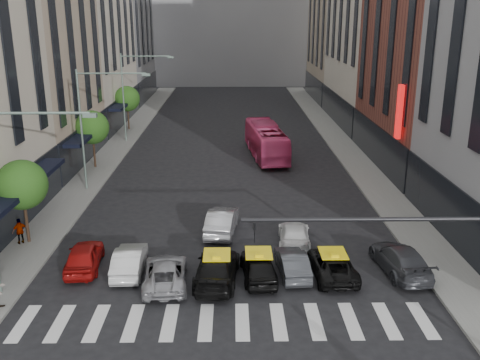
{
  "coord_description": "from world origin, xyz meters",
  "views": [
    {
      "loc": [
        0.2,
        -19.1,
        13.0
      ],
      "look_at": [
        0.62,
        9.64,
        4.0
      ],
      "focal_mm": 40.0,
      "sensor_mm": 36.0,
      "label": 1
    }
  ],
  "objects_px": {
    "taxi_left": "(217,268)",
    "taxi_center": "(259,266)",
    "bus": "(266,141)",
    "pedestrian_far": "(20,231)",
    "car_red": "(84,256)",
    "streetlamp_far": "(132,86)",
    "streetlamp_near": "(5,178)",
    "streetlamp_mid": "(93,114)",
    "car_white_front": "(129,260)"
  },
  "relations": [
    {
      "from": "streetlamp_far",
      "to": "car_white_front",
      "type": "height_order",
      "value": "streetlamp_far"
    },
    {
      "from": "streetlamp_near",
      "to": "streetlamp_far",
      "type": "xyz_separation_m",
      "value": [
        0.0,
        32.0,
        0.0
      ]
    },
    {
      "from": "streetlamp_far",
      "to": "taxi_center",
      "type": "xyz_separation_m",
      "value": [
        11.55,
        -30.48,
        -5.2
      ]
    },
    {
      "from": "car_white_front",
      "to": "taxi_left",
      "type": "distance_m",
      "value": 4.73
    },
    {
      "from": "taxi_center",
      "to": "car_white_front",
      "type": "bearing_deg",
      "value": -11.12
    },
    {
      "from": "streetlamp_near",
      "to": "bus",
      "type": "xyz_separation_m",
      "value": [
        13.41,
        25.87,
        -4.38
      ]
    },
    {
      "from": "bus",
      "to": "pedestrian_far",
      "type": "xyz_separation_m",
      "value": [
        -15.51,
        -20.12,
        -0.61
      ]
    },
    {
      "from": "streetlamp_mid",
      "to": "car_white_front",
      "type": "bearing_deg",
      "value": -70.51
    },
    {
      "from": "streetlamp_near",
      "to": "taxi_center",
      "type": "distance_m",
      "value": 12.76
    },
    {
      "from": "taxi_left",
      "to": "taxi_center",
      "type": "relative_size",
      "value": 1.22
    },
    {
      "from": "car_red",
      "to": "pedestrian_far",
      "type": "relative_size",
      "value": 2.73
    },
    {
      "from": "bus",
      "to": "pedestrian_far",
      "type": "distance_m",
      "value": 25.42
    },
    {
      "from": "streetlamp_mid",
      "to": "pedestrian_far",
      "type": "height_order",
      "value": "streetlamp_mid"
    },
    {
      "from": "car_red",
      "to": "car_white_front",
      "type": "distance_m",
      "value": 2.52
    },
    {
      "from": "car_red",
      "to": "taxi_center",
      "type": "height_order",
      "value": "car_red"
    },
    {
      "from": "car_white_front",
      "to": "taxi_center",
      "type": "distance_m",
      "value": 6.75
    },
    {
      "from": "taxi_center",
      "to": "bus",
      "type": "bearing_deg",
      "value": -98.73
    },
    {
      "from": "streetlamp_far",
      "to": "pedestrian_far",
      "type": "xyz_separation_m",
      "value": [
        -2.1,
        -26.25,
        -4.99
      ]
    },
    {
      "from": "car_red",
      "to": "taxi_center",
      "type": "distance_m",
      "value": 9.27
    },
    {
      "from": "streetlamp_far",
      "to": "taxi_center",
      "type": "relative_size",
      "value": 2.19
    },
    {
      "from": "streetlamp_near",
      "to": "car_white_front",
      "type": "bearing_deg",
      "value": 25.52
    },
    {
      "from": "car_white_front",
      "to": "taxi_center",
      "type": "bearing_deg",
      "value": 171.18
    },
    {
      "from": "taxi_center",
      "to": "streetlamp_far",
      "type": "bearing_deg",
      "value": -73.61
    },
    {
      "from": "bus",
      "to": "car_red",
      "type": "bearing_deg",
      "value": 58.37
    },
    {
      "from": "car_white_front",
      "to": "streetlamp_mid",
      "type": "bearing_deg",
      "value": -72.57
    },
    {
      "from": "car_white_front",
      "to": "pedestrian_far",
      "type": "distance_m",
      "value": 7.76
    },
    {
      "from": "pedestrian_far",
      "to": "streetlamp_mid",
      "type": "bearing_deg",
      "value": -141.17
    },
    {
      "from": "streetlamp_far",
      "to": "bus",
      "type": "height_order",
      "value": "streetlamp_far"
    },
    {
      "from": "car_red",
      "to": "bus",
      "type": "height_order",
      "value": "bus"
    },
    {
      "from": "streetlamp_near",
      "to": "streetlamp_mid",
      "type": "height_order",
      "value": "same"
    },
    {
      "from": "streetlamp_mid",
      "to": "bus",
      "type": "relative_size",
      "value": 0.82
    },
    {
      "from": "streetlamp_mid",
      "to": "streetlamp_far",
      "type": "relative_size",
      "value": 1.0
    },
    {
      "from": "streetlamp_near",
      "to": "streetlamp_mid",
      "type": "bearing_deg",
      "value": 90.0
    },
    {
      "from": "taxi_left",
      "to": "pedestrian_far",
      "type": "relative_size",
      "value": 3.28
    },
    {
      "from": "car_red",
      "to": "pedestrian_far",
      "type": "bearing_deg",
      "value": -38.98
    },
    {
      "from": "streetlamp_mid",
      "to": "taxi_left",
      "type": "height_order",
      "value": "streetlamp_mid"
    },
    {
      "from": "taxi_center",
      "to": "streetlamp_mid",
      "type": "bearing_deg",
      "value": -55.79
    },
    {
      "from": "streetlamp_near",
      "to": "car_red",
      "type": "xyz_separation_m",
      "value": [
        2.36,
        2.77,
        -5.19
      ]
    },
    {
      "from": "car_red",
      "to": "taxi_center",
      "type": "xyz_separation_m",
      "value": [
        9.18,
        -1.26,
        -0.01
      ]
    },
    {
      "from": "streetlamp_near",
      "to": "car_white_front",
      "type": "xyz_separation_m",
      "value": [
        4.84,
        2.31,
        -5.22
      ]
    },
    {
      "from": "taxi_left",
      "to": "bus",
      "type": "bearing_deg",
      "value": -94.41
    },
    {
      "from": "streetlamp_near",
      "to": "taxi_center",
      "type": "relative_size",
      "value": 2.19
    },
    {
      "from": "car_red",
      "to": "bus",
      "type": "bearing_deg",
      "value": -120.86
    },
    {
      "from": "streetlamp_far",
      "to": "car_white_front",
      "type": "relative_size",
      "value": 2.17
    },
    {
      "from": "streetlamp_far",
      "to": "bus",
      "type": "distance_m",
      "value": 15.38
    },
    {
      "from": "streetlamp_near",
      "to": "pedestrian_far",
      "type": "relative_size",
      "value": 5.86
    },
    {
      "from": "car_white_front",
      "to": "taxi_left",
      "type": "height_order",
      "value": "taxi_left"
    },
    {
      "from": "streetlamp_far",
      "to": "taxi_center",
      "type": "height_order",
      "value": "streetlamp_far"
    },
    {
      "from": "streetlamp_mid",
      "to": "car_red",
      "type": "distance_m",
      "value": 14.4
    },
    {
      "from": "streetlamp_mid",
      "to": "car_red",
      "type": "xyz_separation_m",
      "value": [
        2.36,
        -13.23,
        -5.19
      ]
    }
  ]
}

